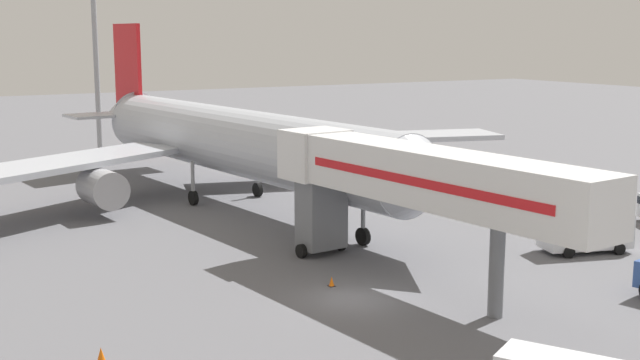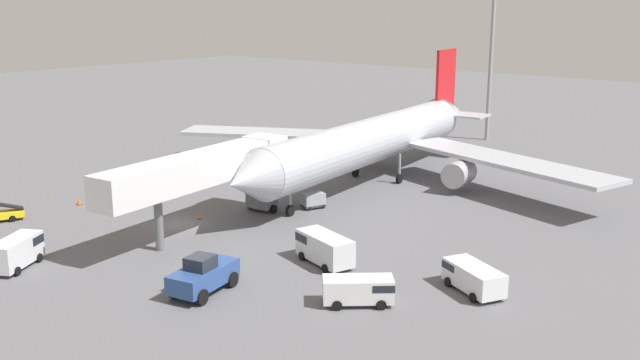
{
  "view_description": "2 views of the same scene",
  "coord_description": "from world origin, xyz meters",
  "views": [
    {
      "loc": [
        -20.47,
        -32.54,
        12.67
      ],
      "look_at": [
        6.73,
        14.81,
        3.02
      ],
      "focal_mm": 46.23,
      "sensor_mm": 36.0,
      "label": 1
    },
    {
      "loc": [
        49.49,
        -40.01,
        19.71
      ],
      "look_at": [
        6.66,
        12.27,
        2.86
      ],
      "focal_mm": 40.25,
      "sensor_mm": 36.0,
      "label": 2
    }
  ],
  "objects": [
    {
      "name": "ground_plane",
      "position": [
        0.0,
        0.0,
        0.0
      ],
      "size": [
        300.0,
        300.0,
        0.0
      ],
      "primitive_type": "plane",
      "color": "slate"
    },
    {
      "name": "airplane_at_gate",
      "position": [
        4.43,
        24.7,
        4.71
      ],
      "size": [
        53.83,
        49.09,
        13.69
      ],
      "color": "#B7BCC6",
      "rests_on": "ground"
    },
    {
      "name": "jet_bridge",
      "position": [
        3.66,
        0.64,
        5.5
      ],
      "size": [
        5.41,
        21.49,
        7.28
      ],
      "color": "silver",
      "rests_on": "ground"
    },
    {
      "name": "pushback_tug",
      "position": [
        13.7,
        -9.12,
        1.29
      ],
      "size": [
        3.55,
        5.82,
        2.76
      ],
      "color": "#2D4C8E",
      "rests_on": "ground"
    },
    {
      "name": "service_van_near_center",
      "position": [
        -0.99,
        -14.77,
        1.32
      ],
      "size": [
        3.95,
        5.07,
        2.33
      ],
      "color": "silver",
      "rests_on": "ground"
    },
    {
      "name": "service_van_mid_right",
      "position": [
        23.3,
        -3.81,
        1.08
      ],
      "size": [
        4.78,
        4.53,
        1.87
      ],
      "color": "white",
      "rests_on": "ground"
    },
    {
      "name": "service_van_mid_left",
      "position": [
        16.51,
        0.68,
        1.32
      ],
      "size": [
        5.62,
        3.51,
        2.33
      ],
      "color": "silver",
      "rests_on": "ground"
    },
    {
      "name": "service_van_outer_right",
      "position": [
        28.03,
        2.99,
        1.1
      ],
      "size": [
        5.34,
        4.13,
        1.9
      ],
      "color": "white",
      "rests_on": "ground"
    },
    {
      "name": "baggage_cart_mid_center",
      "position": [
        6.07,
        11.9,
        0.83
      ],
      "size": [
        2.11,
        2.54,
        1.51
      ],
      "color": "#38383D",
      "rests_on": "ground"
    },
    {
      "name": "ground_crew_worker_foreground",
      "position": [
        -16.4,
        4.13,
        0.86
      ],
      "size": [
        0.42,
        0.42,
        1.62
      ],
      "color": "#1E2333",
      "rests_on": "ground"
    },
    {
      "name": "safety_cone_alpha",
      "position": [
        -12.76,
        -2.02,
        0.35
      ],
      "size": [
        0.47,
        0.47,
        0.72
      ],
      "color": "black",
      "rests_on": "ground"
    },
    {
      "name": "safety_cone_bravo",
      "position": [
        0.21,
        2.26,
        0.25
      ],
      "size": [
        0.33,
        0.33,
        0.51
      ],
      "color": "black",
      "rests_on": "ground"
    },
    {
      "name": "apron_light_mast",
      "position": [
        2.79,
        55.57,
        19.92
      ],
      "size": [
        2.4,
        2.4,
        29.31
      ],
      "color": "#93969B",
      "rests_on": "ground"
    }
  ]
}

